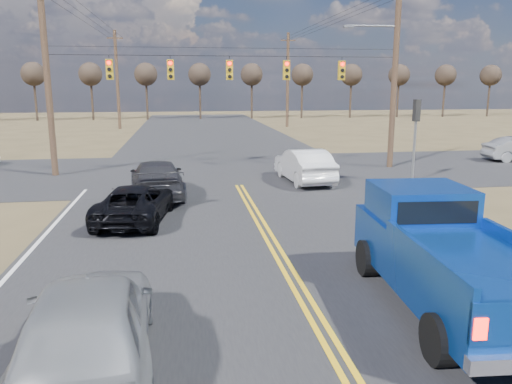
{
  "coord_description": "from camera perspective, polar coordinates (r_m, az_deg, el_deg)",
  "views": [
    {
      "loc": [
        -2.51,
        -8.37,
        4.56
      ],
      "look_at": [
        -0.44,
        5.66,
        1.5
      ],
      "focal_mm": 35.0,
      "sensor_mm": 36.0,
      "label": 1
    }
  ],
  "objects": [
    {
      "name": "black_suv",
      "position": [
        17.38,
        -13.64,
        -1.24
      ],
      "size": [
        2.73,
        4.8,
        1.26
      ],
      "primitive_type": "imported",
      "rotation": [
        0.0,
        0.0,
        3.0
      ],
      "color": "black",
      "rests_on": "ground"
    },
    {
      "name": "signal_gantry",
      "position": [
        26.33,
        -1.89,
        13.26
      ],
      "size": [
        19.6,
        4.83,
        10.0
      ],
      "color": "#473323",
      "rests_on": "ground"
    },
    {
      "name": "road_main",
      "position": [
        19.09,
        -0.61,
        -1.65
      ],
      "size": [
        14.0,
        120.0,
        0.02
      ],
      "primitive_type": "cube",
      "color": "#28282B",
      "rests_on": "ground"
    },
    {
      "name": "pickup_truck",
      "position": [
        11.09,
        20.73,
        -6.74
      ],
      "size": [
        2.76,
        6.24,
        2.29
      ],
      "rotation": [
        0.0,
        0.0,
        -0.07
      ],
      "color": "black",
      "rests_on": "ground"
    },
    {
      "name": "ground",
      "position": [
        9.85,
        7.62,
        -15.49
      ],
      "size": [
        160.0,
        160.0,
        0.0
      ],
      "primitive_type": "plane",
      "color": "brown",
      "rests_on": "ground"
    },
    {
      "name": "silver_suv",
      "position": [
        8.53,
        -18.58,
        -14.26
      ],
      "size": [
        2.33,
        5.12,
        1.7
      ],
      "primitive_type": "imported",
      "rotation": [
        0.0,
        0.0,
        3.21
      ],
      "color": "#95989C",
      "rests_on": "ground"
    },
    {
      "name": "dgrey_car_queue",
      "position": [
        20.95,
        -11.26,
        1.47
      ],
      "size": [
        2.56,
        5.37,
        1.51
      ],
      "primitive_type": "imported",
      "rotation": [
        0.0,
        0.0,
        3.23
      ],
      "color": "#2F2F34",
      "rests_on": "ground"
    },
    {
      "name": "road_cross",
      "position": [
        26.88,
        -2.93,
        2.39
      ],
      "size": [
        120.0,
        12.0,
        0.02
      ],
      "primitive_type": "cube",
      "color": "#28282B",
      "rests_on": "ground"
    },
    {
      "name": "white_car_queue",
      "position": [
        23.88,
        5.51,
        3.05
      ],
      "size": [
        2.04,
        4.96,
        1.6
      ],
      "primitive_type": "imported",
      "rotation": [
        0.0,
        0.0,
        3.21
      ],
      "color": "white",
      "rests_on": "ground"
    },
    {
      "name": "treeline",
      "position": [
        35.44,
        -4.47,
        13.98
      ],
      "size": [
        87.0,
        117.8,
        7.4
      ],
      "color": "#33261C",
      "rests_on": "ground"
    },
    {
      "name": "utility_poles",
      "position": [
        25.5,
        -2.83,
        13.66
      ],
      "size": [
        19.6,
        58.32,
        10.0
      ],
      "color": "#473323",
      "rests_on": "ground"
    }
  ]
}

